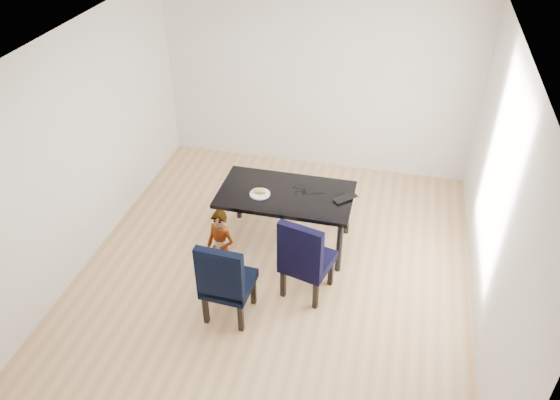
% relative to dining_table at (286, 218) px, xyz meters
% --- Properties ---
extents(floor, '(4.50, 5.00, 0.01)m').
position_rel_dining_table_xyz_m(floor, '(0.00, -0.50, -0.38)').
color(floor, tan).
rests_on(floor, ground).
extents(ceiling, '(4.50, 5.00, 0.01)m').
position_rel_dining_table_xyz_m(ceiling, '(0.00, -0.50, 2.33)').
color(ceiling, white).
rests_on(ceiling, wall_back).
extents(wall_back, '(4.50, 0.01, 2.70)m').
position_rel_dining_table_xyz_m(wall_back, '(0.00, 2.00, 0.98)').
color(wall_back, silver).
rests_on(wall_back, ground).
extents(wall_front, '(4.50, 0.01, 2.70)m').
position_rel_dining_table_xyz_m(wall_front, '(0.00, -3.00, 0.98)').
color(wall_front, white).
rests_on(wall_front, ground).
extents(wall_left, '(0.01, 5.00, 2.70)m').
position_rel_dining_table_xyz_m(wall_left, '(-2.25, -0.50, 0.98)').
color(wall_left, white).
rests_on(wall_left, ground).
extents(wall_right, '(0.01, 5.00, 2.70)m').
position_rel_dining_table_xyz_m(wall_right, '(2.25, -0.50, 0.98)').
color(wall_right, silver).
rests_on(wall_right, ground).
extents(dining_table, '(1.60, 0.90, 0.75)m').
position_rel_dining_table_xyz_m(dining_table, '(0.00, 0.00, 0.00)').
color(dining_table, black).
rests_on(dining_table, floor).
extents(chair_left, '(0.52, 0.54, 1.03)m').
position_rel_dining_table_xyz_m(chair_left, '(-0.31, -1.31, 0.14)').
color(chair_left, black).
rests_on(chair_left, floor).
extents(chair_right, '(0.61, 0.63, 1.04)m').
position_rel_dining_table_xyz_m(chair_right, '(0.43, -0.78, 0.14)').
color(chair_right, black).
rests_on(chair_right, floor).
extents(child, '(0.40, 0.33, 0.96)m').
position_rel_dining_table_xyz_m(child, '(-0.55, -0.85, 0.11)').
color(child, orange).
rests_on(child, floor).
extents(plate, '(0.32, 0.32, 0.01)m').
position_rel_dining_table_xyz_m(plate, '(-0.29, -0.10, 0.38)').
color(plate, silver).
rests_on(plate, dining_table).
extents(sandwich, '(0.17, 0.08, 0.07)m').
position_rel_dining_table_xyz_m(sandwich, '(-0.30, -0.10, 0.42)').
color(sandwich, '#B18D3F').
rests_on(sandwich, plate).
extents(laptop, '(0.35, 0.35, 0.02)m').
position_rel_dining_table_xyz_m(laptop, '(0.68, 0.06, 0.39)').
color(laptop, black).
rests_on(laptop, dining_table).
extents(cable_tangle, '(0.17, 0.17, 0.01)m').
position_rel_dining_table_xyz_m(cable_tangle, '(0.17, 0.04, 0.38)').
color(cable_tangle, black).
rests_on(cable_tangle, dining_table).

